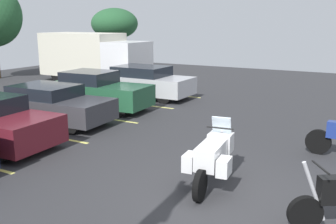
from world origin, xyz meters
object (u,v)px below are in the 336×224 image
car_charcoal (50,104)px  car_silver (144,82)px  car_green (97,91)px  box_truck (93,56)px  motorcycle_touring (213,156)px

car_charcoal → car_silver: size_ratio=0.98×
car_silver → car_green: bearing=175.4°
car_green → car_silver: car_green is taller
car_green → car_charcoal: bearing=179.6°
car_silver → box_truck: (2.66, 5.18, 0.78)m
car_green → car_silver: (3.11, -0.25, -0.01)m
motorcycle_touring → car_green: bearing=56.0°
motorcycle_touring → car_silver: size_ratio=0.49×
car_charcoal → car_green: size_ratio=1.04×
car_charcoal → car_green: bearing=-0.4°
car_green → box_truck: size_ratio=0.66×
car_charcoal → car_green: (2.57, -0.02, 0.07)m
motorcycle_touring → car_silver: 10.40m
car_green → box_truck: box_truck is taller
car_charcoal → box_truck: size_ratio=0.68×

